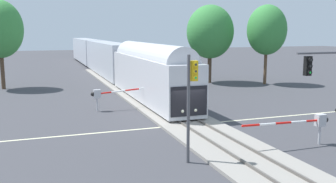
{
  "coord_description": "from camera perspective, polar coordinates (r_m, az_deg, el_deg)",
  "views": [
    {
      "loc": [
        -10.1,
        -23.96,
        6.61
      ],
      "look_at": [
        -0.62,
        2.81,
        2.0
      ],
      "focal_mm": 40.16,
      "sensor_mm": 36.0,
      "label": 1
    }
  ],
  "objects": [
    {
      "name": "ground_plane",
      "position": [
        26.83,
        3.26,
        -5.06
      ],
      "size": [
        220.0,
        220.0,
        0.0
      ],
      "primitive_type": "plane",
      "color": "#3D3D42"
    },
    {
      "name": "road_centre_stripe",
      "position": [
        26.83,
        3.26,
        -5.05
      ],
      "size": [
        44.0,
        0.2,
        0.01
      ],
      "color": "beige",
      "rests_on": "ground"
    },
    {
      "name": "railway_track",
      "position": [
        26.81,
        3.27,
        -4.86
      ],
      "size": [
        4.4,
        80.0,
        0.32
      ],
      "color": "gray",
      "rests_on": "ground"
    },
    {
      "name": "commuter_train",
      "position": [
        56.6,
        -9.2,
        5.17
      ],
      "size": [
        3.04,
        67.31,
        5.16
      ],
      "color": "silver",
      "rests_on": "railway_track"
    },
    {
      "name": "crossing_gate_near",
      "position": [
        23.31,
        20.95,
        -4.32
      ],
      "size": [
        5.78,
        0.4,
        1.8
      ],
      "color": "#B7B7BC",
      "rests_on": "ground"
    },
    {
      "name": "crossing_gate_far",
      "position": [
        31.67,
        -9.26,
        -0.29
      ],
      "size": [
        6.54,
        0.4,
        1.91
      ],
      "color": "#B7B7BC",
      "rests_on": "ground"
    },
    {
      "name": "traffic_signal_median",
      "position": [
        18.5,
        3.55,
        0.04
      ],
      "size": [
        0.53,
        0.38,
        5.47
      ],
      "color": "#4C4C51",
      "rests_on": "ground"
    },
    {
      "name": "maple_right_background",
      "position": [
        48.05,
        14.77,
        9.01
      ],
      "size": [
        4.82,
        4.82,
        9.76
      ],
      "color": "brown",
      "rests_on": "ground"
    },
    {
      "name": "pine_left_background",
      "position": [
        46.59,
        -24.2,
        8.63
      ],
      "size": [
        5.14,
        5.14,
        10.06
      ],
      "color": "#4C3828",
      "rests_on": "ground"
    },
    {
      "name": "oak_far_right",
      "position": [
        48.12,
        6.41,
        8.97
      ],
      "size": [
        5.92,
        5.92,
        9.83
      ],
      "color": "#4C3828",
      "rests_on": "ground"
    }
  ]
}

